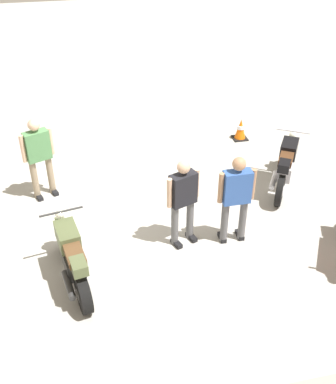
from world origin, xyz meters
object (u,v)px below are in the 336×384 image
at_px(person_in_blue_shirt, 236,195).
at_px(person_in_black_shirt, 183,197).
at_px(motorcycle_black_cruiser, 286,165).
at_px(traffic_cone, 241,129).
at_px(motorcycle_olive_vintage, 72,257).
at_px(person_in_green_shirt, 39,153).

bearing_deg(person_in_blue_shirt, person_in_black_shirt, 78.40).
distance_m(motorcycle_black_cruiser, person_in_black_shirt, 2.89).
height_order(motorcycle_black_cruiser, person_in_black_shirt, person_in_black_shirt).
bearing_deg(traffic_cone, motorcycle_black_cruiser, 93.76).
bearing_deg(person_in_black_shirt, person_in_blue_shirt, 57.94).
relative_size(motorcycle_black_cruiser, traffic_cone, 3.46).
relative_size(motorcycle_black_cruiser, person_in_black_shirt, 1.11).
bearing_deg(person_in_black_shirt, motorcycle_olive_vintage, -93.17).
bearing_deg(motorcycle_black_cruiser, traffic_cone, 35.75).
distance_m(motorcycle_olive_vintage, traffic_cone, 6.04).
distance_m(motorcycle_olive_vintage, person_in_blue_shirt, 2.91).
relative_size(person_in_green_shirt, traffic_cone, 3.23).
bearing_deg(motorcycle_black_cruiser, person_in_black_shirt, 149.14).
bearing_deg(motorcycle_olive_vintage, person_in_blue_shirt, -91.73).
xyz_separation_m(motorcycle_olive_vintage, motorcycle_black_cruiser, (-4.50, -1.91, 0.03)).
relative_size(person_in_green_shirt, person_in_blue_shirt, 1.00).
relative_size(motorcycle_olive_vintage, motorcycle_black_cruiser, 1.06).
bearing_deg(motorcycle_olive_vintage, person_in_green_shirt, -0.21).
xyz_separation_m(person_in_blue_shirt, traffic_cone, (-1.51, -3.77, -0.72)).
height_order(person_in_green_shirt, person_in_blue_shirt, person_in_blue_shirt).
distance_m(person_in_green_shirt, person_in_blue_shirt, 3.99).
relative_size(motorcycle_black_cruiser, person_in_green_shirt, 1.07).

